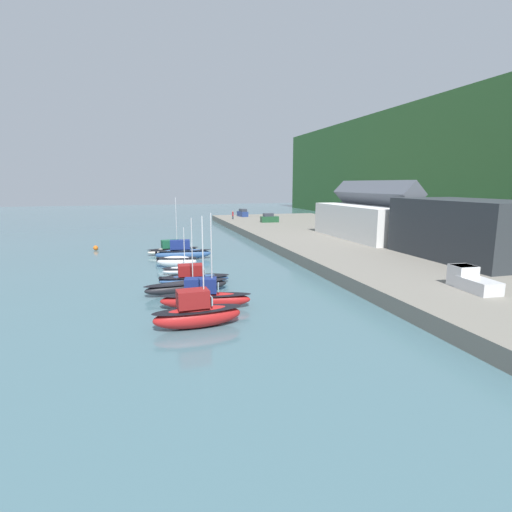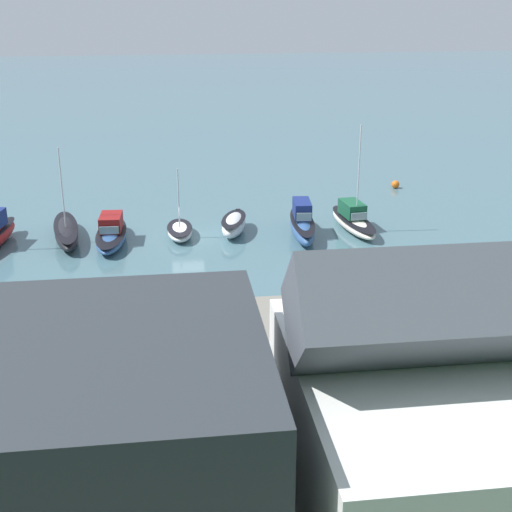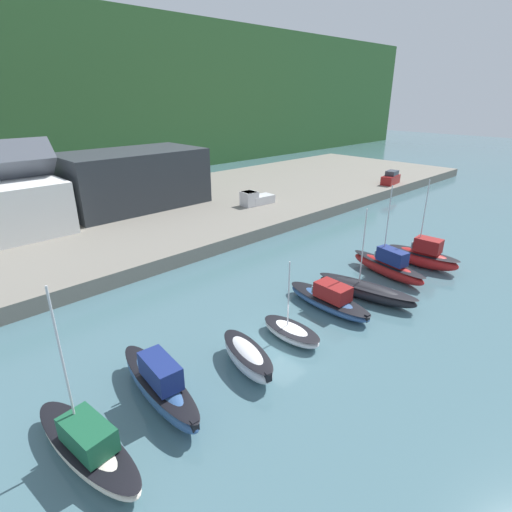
{
  "view_description": "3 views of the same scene",
  "coord_description": "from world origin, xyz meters",
  "views": [
    {
      "loc": [
        47.26,
        -4.31,
        10.58
      ],
      "look_at": [
        0.4,
        8.95,
        1.69
      ],
      "focal_mm": 28.0,
      "sensor_mm": 36.0,
      "label": 1
    },
    {
      "loc": [
        1.47,
        52.48,
        18.24
      ],
      "look_at": [
        -4.1,
        9.85,
        1.95
      ],
      "focal_mm": 50.0,
      "sensor_mm": 36.0,
      "label": 2
    },
    {
      "loc": [
        -17.03,
        -15.05,
        15.33
      ],
      "look_at": [
        4.62,
        7.43,
        2.65
      ],
      "focal_mm": 28.0,
      "sensor_mm": 36.0,
      "label": 3
    }
  ],
  "objects": [
    {
      "name": "moored_boat_0",
      "position": [
        -13.24,
        -0.22,
        0.8
      ],
      "size": [
        2.95,
        7.98,
        8.52
      ],
      "rotation": [
        0.0,
        0.0,
        0.12
      ],
      "color": "white",
      "rests_on": "ground_plane"
    },
    {
      "name": "parked_car_0",
      "position": [
        -61.55,
        22.58,
        2.34
      ],
      "size": [
        4.42,
        2.39,
        2.16
      ],
      "rotation": [
        0.0,
        0.0,
        1.72
      ],
      "color": "navy",
      "rests_on": "quay_promenade"
    },
    {
      "name": "moored_boat_2",
      "position": [
        -3.68,
        -0.45,
        0.76
      ],
      "size": [
        2.99,
        5.43,
        1.45
      ],
      "rotation": [
        0.0,
        0.0,
        -0.25
      ],
      "color": "silver",
      "rests_on": "ground_plane"
    },
    {
      "name": "moored_boat_6",
      "position": [
        14.4,
        0.43,
        0.99
      ],
      "size": [
        3.09,
        8.02,
        8.18
      ],
      "rotation": [
        0.0,
        0.0,
        -0.19
      ],
      "color": "red",
      "rests_on": "ground_plane"
    },
    {
      "name": "parked_car_1",
      "position": [
        -43.55,
        24.69,
        2.34
      ],
      "size": [
        1.81,
        4.2,
        2.16
      ],
      "rotation": [
        0.0,
        0.0,
        -0.0
      ],
      "color": "#1E4C2D",
      "rests_on": "quay_promenade"
    },
    {
      "name": "quay_promenade",
      "position": [
        0.0,
        30.64,
        0.71
      ],
      "size": [
        136.61,
        31.16,
        1.42
      ],
      "color": "gray",
      "rests_on": "ground_plane"
    },
    {
      "name": "moored_boat_3",
      "position": [
        0.56,
        -0.19,
        0.51
      ],
      "size": [
        1.95,
        4.61,
        5.53
      ],
      "rotation": [
        0.0,
        0.0,
        0.0
      ],
      "color": "silver",
      "rests_on": "ground_plane"
    },
    {
      "name": "moored_boat_7",
      "position": [
        18.77,
        -0.81,
        1.08
      ],
      "size": [
        2.45,
        6.85,
        8.28
      ],
      "rotation": [
        0.0,
        0.0,
        0.07
      ],
      "color": "red",
      "rests_on": "ground_plane"
    },
    {
      "name": "harbor_clubhouse",
      "position": [
        -12.96,
        33.46,
        4.75
      ],
      "size": [
        21.71,
        11.67,
        9.65
      ],
      "color": "white",
      "rests_on": "quay_promenade"
    },
    {
      "name": "person_on_quay",
      "position": [
        -53.94,
        18.09,
        2.52
      ],
      "size": [
        0.4,
        0.4,
        2.14
      ],
      "color": "#232838",
      "rests_on": "quay_promenade"
    },
    {
      "name": "moored_boat_1",
      "position": [
        -8.9,
        0.8,
        1.01
      ],
      "size": [
        2.45,
        8.07,
        2.75
      ],
      "rotation": [
        0.0,
        0.0,
        -0.09
      ],
      "color": "#33568E",
      "rests_on": "ground_plane"
    },
    {
      "name": "pickup_truck_0",
      "position": [
        19.55,
        23.15,
        2.24
      ],
      "size": [
        4.86,
        2.31,
        1.9
      ],
      "rotation": [
        0.0,
        0.0,
        1.49
      ],
      "color": "silver",
      "rests_on": "quay_promenade"
    },
    {
      "name": "moored_boat_4",
      "position": [
        5.73,
        0.52,
        0.76
      ],
      "size": [
        2.55,
        7.62,
        2.14
      ],
      "rotation": [
        0.0,
        0.0,
        -0.05
      ],
      "color": "#33568E",
      "rests_on": "ground_plane"
    },
    {
      "name": "yacht_club_building",
      "position": [
        7.61,
        33.73,
        5.03
      ],
      "size": [
        17.77,
        10.01,
        7.23
      ],
      "color": "#2D3338",
      "rests_on": "quay_promenade"
    },
    {
      "name": "mooring_buoy_0",
      "position": [
        -20.53,
        -11.89,
        0.38
      ],
      "size": [
        0.76,
        0.76,
        0.76
      ],
      "color": "orange",
      "rests_on": "ground_plane"
    },
    {
      "name": "ground_plane",
      "position": [
        0.0,
        0.0,
        0.0
      ],
      "size": [
        320.0,
        320.0,
        0.0
      ],
      "primitive_type": "plane",
      "color": "#476B75"
    },
    {
      "name": "moored_boat_5",
      "position": [
        9.2,
        -0.53,
        0.69
      ],
      "size": [
        3.08,
        8.49,
        7.35
      ],
      "rotation": [
        0.0,
        0.0,
        0.16
      ],
      "color": "black",
      "rests_on": "ground_plane"
    }
  ]
}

